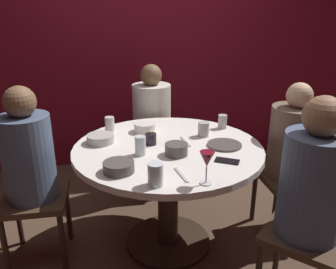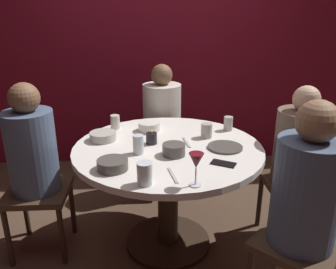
{
  "view_description": "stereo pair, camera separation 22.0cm",
  "coord_description": "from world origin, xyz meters",
  "px_view_note": "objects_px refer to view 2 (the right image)",
  "views": [
    {
      "loc": [
        -0.35,
        -2.03,
        1.6
      ],
      "look_at": [
        0.0,
        0.0,
        0.84
      ],
      "focal_mm": 36.7,
      "sensor_mm": 36.0,
      "label": 1
    },
    {
      "loc": [
        -0.13,
        -2.06,
        1.6
      ],
      "look_at": [
        0.0,
        0.0,
        0.84
      ],
      "focal_mm": 36.7,
      "sensor_mm": 36.0,
      "label": 2
    }
  ],
  "objects_px": {
    "seated_diner_left": "(32,153)",
    "cup_by_left_diner": "(145,174)",
    "bowl_sauce_side": "(174,150)",
    "cell_phone": "(223,163)",
    "candle_holder": "(151,138)",
    "cup_near_candle": "(138,144)",
    "wine_glass": "(196,162)",
    "cup_far_edge": "(207,131)",
    "cup_by_right_diner": "(228,124)",
    "dinner_plate": "(225,147)",
    "seated_diner_back": "(162,114)",
    "bowl_small_white": "(149,127)",
    "bowl_salad_center": "(103,136)",
    "bowl_serving_large": "(113,165)",
    "dining_table": "(168,170)",
    "cup_center_front": "(115,122)",
    "seated_diner_right": "(299,150)",
    "seated_diner_front_right": "(306,194)"
  },
  "relations": [
    {
      "from": "seated_diner_left",
      "to": "cup_by_left_diner",
      "type": "xyz_separation_m",
      "value": [
        0.72,
        -0.5,
        0.09
      ]
    },
    {
      "from": "seated_diner_left",
      "to": "bowl_sauce_side",
      "type": "height_order",
      "value": "seated_diner_left"
    },
    {
      "from": "seated_diner_left",
      "to": "cell_phone",
      "type": "bearing_deg",
      "value": -14.08
    },
    {
      "from": "candle_holder",
      "to": "cup_near_candle",
      "type": "bearing_deg",
      "value": -117.85
    },
    {
      "from": "wine_glass",
      "to": "cell_phone",
      "type": "xyz_separation_m",
      "value": [
        0.19,
        0.24,
        -0.12
      ]
    },
    {
      "from": "cup_far_edge",
      "to": "cup_by_right_diner",
      "type": "bearing_deg",
      "value": 37.0
    },
    {
      "from": "dinner_plate",
      "to": "cup_by_left_diner",
      "type": "relative_size",
      "value": 1.88
    },
    {
      "from": "seated_diner_back",
      "to": "bowl_small_white",
      "type": "relative_size",
      "value": 7.39
    },
    {
      "from": "bowl_salad_center",
      "to": "bowl_small_white",
      "type": "xyz_separation_m",
      "value": [
        0.31,
        0.17,
        0.0
      ]
    },
    {
      "from": "cell_phone",
      "to": "cup_near_candle",
      "type": "bearing_deg",
      "value": 98.41
    },
    {
      "from": "seated_diner_back",
      "to": "dinner_plate",
      "type": "relative_size",
      "value": 5.16
    },
    {
      "from": "seated_diner_back",
      "to": "bowl_serving_large",
      "type": "distance_m",
      "value": 1.22
    },
    {
      "from": "seated_diner_left",
      "to": "wine_glass",
      "type": "relative_size",
      "value": 6.73
    },
    {
      "from": "dining_table",
      "to": "cup_center_front",
      "type": "height_order",
      "value": "cup_center_front"
    },
    {
      "from": "bowl_sauce_side",
      "to": "bowl_serving_large",
      "type": "bearing_deg",
      "value": -153.92
    },
    {
      "from": "seated_diner_back",
      "to": "dinner_plate",
      "type": "bearing_deg",
      "value": 21.73
    },
    {
      "from": "cup_center_front",
      "to": "cup_far_edge",
      "type": "xyz_separation_m",
      "value": [
        0.64,
        -0.22,
        -0.0
      ]
    },
    {
      "from": "seated_diner_right",
      "to": "seated_diner_front_right",
      "type": "bearing_deg",
      "value": 68.83
    },
    {
      "from": "candle_holder",
      "to": "cup_by_right_diner",
      "type": "relative_size",
      "value": 0.94
    },
    {
      "from": "bowl_small_white",
      "to": "cup_center_front",
      "type": "xyz_separation_m",
      "value": [
        -0.25,
        0.06,
        0.02
      ]
    },
    {
      "from": "candle_holder",
      "to": "wine_glass",
      "type": "bearing_deg",
      "value": -69.91
    },
    {
      "from": "seated_diner_right",
      "to": "bowl_small_white",
      "type": "distance_m",
      "value": 1.05
    },
    {
      "from": "seated_diner_back",
      "to": "candle_holder",
      "type": "relative_size",
      "value": 12.0
    },
    {
      "from": "candle_holder",
      "to": "bowl_sauce_side",
      "type": "xyz_separation_m",
      "value": [
        0.13,
        -0.2,
        -0.0
      ]
    },
    {
      "from": "seated_diner_front_right",
      "to": "bowl_serving_large",
      "type": "height_order",
      "value": "seated_diner_front_right"
    },
    {
      "from": "cup_by_right_diner",
      "to": "cup_center_front",
      "type": "height_order",
      "value": "cup_center_front"
    },
    {
      "from": "seated_diner_back",
      "to": "cell_phone",
      "type": "distance_m",
      "value": 1.18
    },
    {
      "from": "cup_center_front",
      "to": "wine_glass",
      "type": "bearing_deg",
      "value": -62.06
    },
    {
      "from": "seated_diner_left",
      "to": "bowl_small_white",
      "type": "height_order",
      "value": "seated_diner_left"
    },
    {
      "from": "seated_diner_front_right",
      "to": "bowl_sauce_side",
      "type": "xyz_separation_m",
      "value": [
        -0.61,
        0.49,
        0.04
      ]
    },
    {
      "from": "cup_near_candle",
      "to": "cell_phone",
      "type": "bearing_deg",
      "value": -20.77
    },
    {
      "from": "bowl_small_white",
      "to": "cup_by_left_diner",
      "type": "height_order",
      "value": "cup_by_left_diner"
    },
    {
      "from": "cup_near_candle",
      "to": "cup_far_edge",
      "type": "bearing_deg",
      "value": 28.2
    },
    {
      "from": "cup_by_left_diner",
      "to": "cup_center_front",
      "type": "relative_size",
      "value": 1.14
    },
    {
      "from": "seated_diner_right",
      "to": "candle_holder",
      "type": "xyz_separation_m",
      "value": [
        -0.99,
        0.05,
        0.09
      ]
    },
    {
      "from": "candle_holder",
      "to": "cup_by_left_diner",
      "type": "bearing_deg",
      "value": -94.5
    },
    {
      "from": "wine_glass",
      "to": "dinner_plate",
      "type": "bearing_deg",
      "value": 61.51
    },
    {
      "from": "cup_by_right_diner",
      "to": "cup_center_front",
      "type": "distance_m",
      "value": 0.83
    },
    {
      "from": "cell_phone",
      "to": "cup_near_candle",
      "type": "distance_m",
      "value": 0.53
    },
    {
      "from": "dinner_plate",
      "to": "cup_by_left_diner",
      "type": "height_order",
      "value": "cup_by_left_diner"
    },
    {
      "from": "seated_diner_back",
      "to": "cup_far_edge",
      "type": "xyz_separation_m",
      "value": [
        0.27,
        -0.71,
        0.09
      ]
    },
    {
      "from": "seated_diner_right",
      "to": "bowl_serving_large",
      "type": "height_order",
      "value": "seated_diner_right"
    },
    {
      "from": "dining_table",
      "to": "seated_diner_left",
      "type": "distance_m",
      "value": 0.88
    },
    {
      "from": "bowl_sauce_side",
      "to": "seated_diner_left",
      "type": "bearing_deg",
      "value": 170.68
    },
    {
      "from": "dining_table",
      "to": "bowl_salad_center",
      "type": "height_order",
      "value": "bowl_salad_center"
    },
    {
      "from": "seated_diner_right",
      "to": "cup_far_edge",
      "type": "xyz_separation_m",
      "value": [
        -0.61,
        0.14,
        0.1
      ]
    },
    {
      "from": "seated_diner_right",
      "to": "cup_by_left_diner",
      "type": "distance_m",
      "value": 1.15
    },
    {
      "from": "bowl_small_white",
      "to": "cup_center_front",
      "type": "distance_m",
      "value": 0.26
    },
    {
      "from": "cell_phone",
      "to": "cup_by_left_diner",
      "type": "distance_m",
      "value": 0.5
    },
    {
      "from": "candle_holder",
      "to": "cup_by_left_diner",
      "type": "xyz_separation_m",
      "value": [
        -0.04,
        -0.55,
        0.02
      ]
    }
  ]
}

